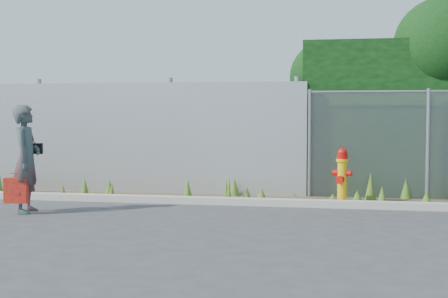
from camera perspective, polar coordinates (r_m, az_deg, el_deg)
name	(u,v)px	position (r m, az deg, el deg)	size (l,w,h in m)	color
ground	(227,223)	(9.16, 0.26, -6.79)	(80.00, 80.00, 0.00)	#39383B
curb	(245,202)	(10.90, 1.94, -4.83)	(16.00, 0.22, 0.12)	#A9A598
weed_strip	(271,194)	(11.47, 4.34, -4.10)	(16.00, 1.34, 0.52)	#4B3B2B
corrugated_fence	(95,138)	(12.84, -11.71, 1.01)	(8.50, 0.21, 2.30)	#A8ABAF
fire_hydrant	(342,177)	(11.09, 10.75, -2.49)	(0.34, 0.31, 1.02)	#EDB60C
woman	(27,159)	(10.48, -17.60, -0.87)	(0.63, 0.42, 1.74)	#116C67
red_tote_bag	(16,190)	(10.39, -18.48, -3.61)	(0.36, 0.13, 0.48)	maroon
black_shoulder_bag	(35,149)	(10.65, -16.88, 0.04)	(0.23, 0.10, 0.18)	black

